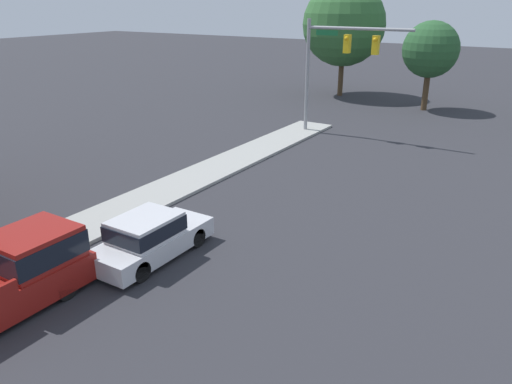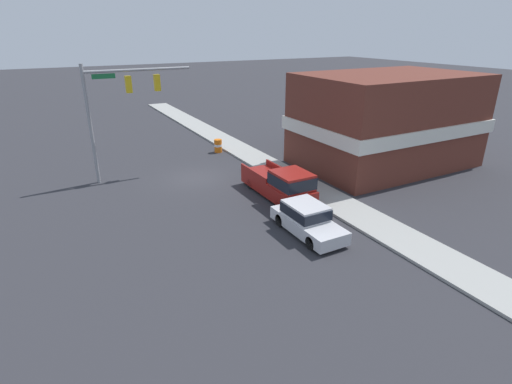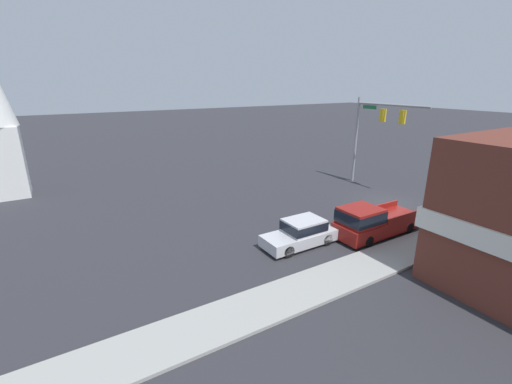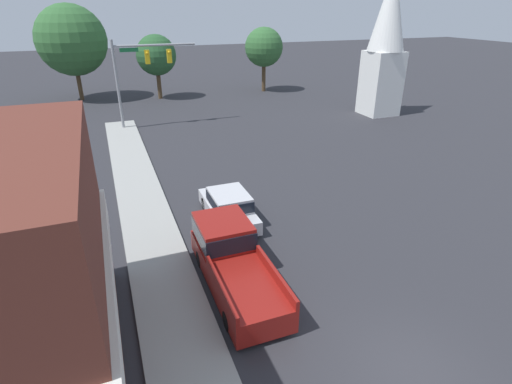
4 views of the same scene
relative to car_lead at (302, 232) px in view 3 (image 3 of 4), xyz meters
The scene contains 6 objects.
ground_plane 10.32m from the car_lead, 78.38° to the right, with size 200.00×200.00×0.00m, color #2D2D33.
sidewalk_curb 10.74m from the car_lead, 109.79° to the right, with size 2.40×60.00×0.14m.
near_signal_assembly 14.60m from the car_lead, 64.32° to the right, with size 6.86×0.49×7.58m.
car_lead is the anchor object (origin of this frame).
pickup_truck_parked 4.43m from the car_lead, 106.14° to the right, with size 2.00×5.78×1.98m.
construction_barrel 15.31m from the car_lead, 96.86° to the right, with size 0.65×0.65×1.07m.
Camera 3 is at (-15.72, 21.37, 8.78)m, focal length 24.00 mm.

